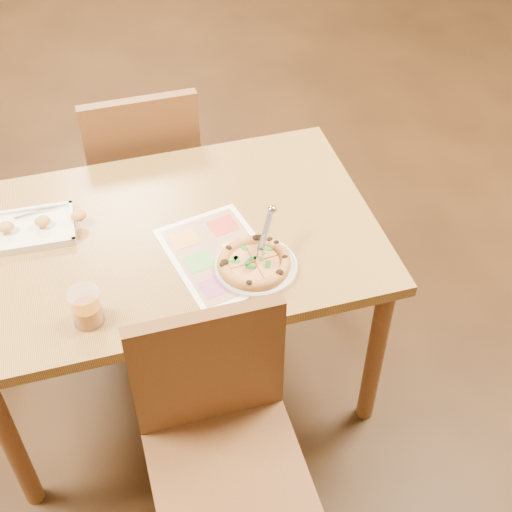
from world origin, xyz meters
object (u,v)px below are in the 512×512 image
object	(u,v)px
appetizer_tray	(33,229)
glass_tumbler	(87,309)
menu	(220,255)
pizza_cutter	(264,236)
dining_table	(172,253)
chair_near	(218,420)
plate	(256,266)
pizza	(254,263)
chair_far	(143,162)

from	to	relation	value
appetizer_tray	glass_tumbler	xyz separation A→B (m)	(0.13, -0.42, 0.03)
glass_tumbler	menu	size ratio (longest dim) A/B	0.28
pizza_cutter	dining_table	bearing A→B (deg)	86.17
chair_near	glass_tumbler	size ratio (longest dim) A/B	4.22
plate	pizza_cutter	size ratio (longest dim) A/B	1.62
pizza_cutter	menu	bearing A→B (deg)	102.55
appetizer_tray	pizza	bearing A→B (deg)	-29.25
dining_table	menu	size ratio (longest dim) A/B	3.28
chair_far	glass_tumbler	bearing A→B (deg)	72.23
chair_near	chair_far	world-z (taller)	same
chair_far	menu	world-z (taller)	chair_far
plate	menu	size ratio (longest dim) A/B	0.63
appetizer_tray	glass_tumbler	size ratio (longest dim) A/B	2.88
appetizer_tray	menu	bearing A→B (deg)	-26.41
chair_near	plate	bearing A→B (deg)	60.27
menu	dining_table	bearing A→B (deg)	132.54
pizza	pizza_cutter	world-z (taller)	pizza_cutter
chair_near	chair_far	bearing A→B (deg)	90.00
pizza	menu	bearing A→B (deg)	136.39
chair_near	pizza_cutter	bearing A→B (deg)	58.66
appetizer_tray	plate	bearing A→B (deg)	-28.93
menu	glass_tumbler	bearing A→B (deg)	-160.11
pizza_cutter	chair_near	bearing A→B (deg)	-179.60
plate	appetizer_tray	distance (m)	0.72
plate	glass_tumbler	xyz separation A→B (m)	(-0.50, -0.07, 0.04)
dining_table	pizza	xyz separation A→B (m)	(0.21, -0.22, 0.11)
pizza	appetizer_tray	size ratio (longest dim) A/B	0.68
appetizer_tray	chair_far	bearing A→B (deg)	48.98
plate	pizza	xyz separation A→B (m)	(-0.01, -0.00, 0.02)
pizza	chair_near	bearing A→B (deg)	-119.20
plate	pizza	distance (m)	0.02
chair_near	pizza	world-z (taller)	chair_near
pizza	chair_far	bearing A→B (deg)	104.53
dining_table	appetizer_tray	world-z (taller)	appetizer_tray
appetizer_tray	dining_table	bearing A→B (deg)	-17.45
chair_far	glass_tumbler	world-z (taller)	chair_far
chair_near	glass_tumbler	bearing A→B (deg)	132.08
dining_table	chair_near	bearing A→B (deg)	-90.00
pizza_cutter	menu	world-z (taller)	pizza_cutter
chair_far	pizza_cutter	bearing A→B (deg)	108.03
chair_near	chair_far	size ratio (longest dim) A/B	1.00
dining_table	plate	xyz separation A→B (m)	(0.22, -0.22, 0.09)
plate	menu	bearing A→B (deg)	138.70
appetizer_tray	menu	distance (m)	0.60
plate	glass_tumbler	distance (m)	0.51
pizza_cutter	appetizer_tray	size ratio (longest dim) A/B	0.48
chair_far	appetizer_tray	size ratio (longest dim) A/B	1.47
pizza	glass_tumbler	size ratio (longest dim) A/B	1.97
dining_table	chair_far	size ratio (longest dim) A/B	2.77
plate	menu	distance (m)	0.12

